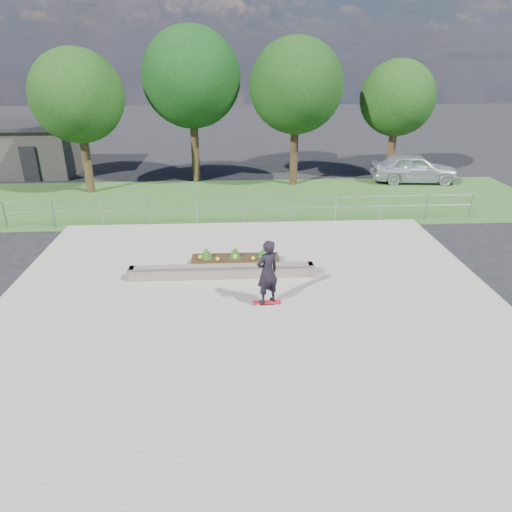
# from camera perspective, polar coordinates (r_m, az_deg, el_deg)

# --- Properties ---
(ground) EXTENTS (120.00, 120.00, 0.00)m
(ground) POSITION_cam_1_polar(r_m,az_deg,el_deg) (13.04, -0.51, -7.11)
(ground) COLOR black
(ground) RESTS_ON ground
(grass_verge) EXTENTS (30.00, 8.00, 0.02)m
(grass_verge) POSITION_cam_1_polar(r_m,az_deg,el_deg) (23.18, -1.81, 6.98)
(grass_verge) COLOR #2A4F1F
(grass_verge) RESTS_ON ground
(concrete_slab) EXTENTS (15.00, 15.00, 0.06)m
(concrete_slab) POSITION_cam_1_polar(r_m,az_deg,el_deg) (13.03, -0.51, -7.00)
(concrete_slab) COLOR gray
(concrete_slab) RESTS_ON ground
(fence) EXTENTS (20.06, 0.06, 1.20)m
(fence) POSITION_cam_1_polar(r_m,az_deg,el_deg) (19.61, -1.57, 6.16)
(fence) COLOR gray
(fence) RESTS_ON ground
(building) EXTENTS (8.40, 5.40, 3.00)m
(building) POSITION_cam_1_polar(r_m,az_deg,el_deg) (32.56, -28.27, 11.85)
(building) COLOR #2D2A28
(building) RESTS_ON ground
(tree_far_left) EXTENTS (4.55, 4.55, 7.15)m
(tree_far_left) POSITION_cam_1_polar(r_m,az_deg,el_deg) (25.39, -21.45, 18.07)
(tree_far_left) COLOR #332314
(tree_far_left) RESTS_ON ground
(tree_mid_left) EXTENTS (5.25, 5.25, 8.25)m
(tree_mid_left) POSITION_cam_1_polar(r_m,az_deg,el_deg) (26.28, -8.08, 21.17)
(tree_mid_left) COLOR #2F2113
(tree_mid_left) RESTS_ON ground
(tree_mid_right) EXTENTS (4.90, 4.90, 7.70)m
(tree_mid_right) POSITION_cam_1_polar(r_m,az_deg,el_deg) (25.47, 5.05, 20.38)
(tree_mid_right) COLOR black
(tree_mid_right) RESTS_ON ground
(tree_far_right) EXTENTS (4.20, 4.20, 6.60)m
(tree_far_right) POSITION_cam_1_polar(r_m,az_deg,el_deg) (28.42, 17.26, 18.29)
(tree_far_right) COLOR #372416
(tree_far_right) RESTS_ON ground
(grind_ledge) EXTENTS (6.00, 0.44, 0.43)m
(grind_ledge) POSITION_cam_1_polar(r_m,az_deg,el_deg) (14.87, -4.27, -1.93)
(grind_ledge) COLOR brown
(grind_ledge) RESTS_ON concrete_slab
(planter_bed) EXTENTS (3.00, 1.20, 0.61)m
(planter_bed) POSITION_cam_1_polar(r_m,az_deg,el_deg) (15.64, -2.59, -0.62)
(planter_bed) COLOR black
(planter_bed) RESTS_ON concrete_slab
(skateboarder) EXTENTS (0.83, 0.74, 2.00)m
(skateboarder) POSITION_cam_1_polar(r_m,az_deg,el_deg) (12.86, 1.43, -2.05)
(skateboarder) COLOR white
(skateboarder) RESTS_ON concrete_slab
(parked_car) EXTENTS (4.93, 2.33, 1.63)m
(parked_car) POSITION_cam_1_polar(r_m,az_deg,el_deg) (27.98, 19.16, 10.33)
(parked_car) COLOR silver
(parked_car) RESTS_ON ground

